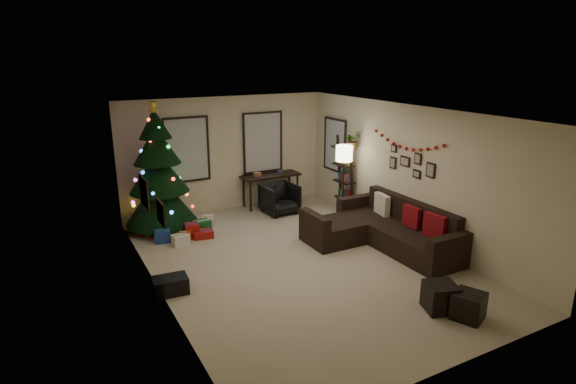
# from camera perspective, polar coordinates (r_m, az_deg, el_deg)

# --- Properties ---
(floor) EXTENTS (7.00, 7.00, 0.00)m
(floor) POSITION_cam_1_polar(r_m,az_deg,el_deg) (8.66, 1.33, -8.40)
(floor) COLOR #B8A88B
(floor) RESTS_ON ground
(ceiling) EXTENTS (7.00, 7.00, 0.00)m
(ceiling) POSITION_cam_1_polar(r_m,az_deg,el_deg) (7.91, 1.46, 9.63)
(ceiling) COLOR white
(ceiling) RESTS_ON floor
(wall_back) EXTENTS (5.00, 0.00, 5.00)m
(wall_back) POSITION_cam_1_polar(r_m,az_deg,el_deg) (11.26, -7.53, 4.59)
(wall_back) COLOR beige
(wall_back) RESTS_ON floor
(wall_front) EXTENTS (5.00, 0.00, 5.00)m
(wall_front) POSITION_cam_1_polar(r_m,az_deg,el_deg) (5.62, 19.65, -8.63)
(wall_front) COLOR beige
(wall_front) RESTS_ON floor
(wall_left) EXTENTS (0.00, 7.00, 7.00)m
(wall_left) POSITION_cam_1_polar(r_m,az_deg,el_deg) (7.32, -15.85, -2.42)
(wall_left) COLOR beige
(wall_left) RESTS_ON floor
(wall_right) EXTENTS (0.00, 7.00, 7.00)m
(wall_right) POSITION_cam_1_polar(r_m,az_deg,el_deg) (9.64, 14.40, 2.18)
(wall_right) COLOR beige
(wall_right) RESTS_ON floor
(window_back_left) EXTENTS (1.05, 0.06, 1.50)m
(window_back_left) POSITION_cam_1_polar(r_m,az_deg,el_deg) (10.90, -12.19, 5.03)
(window_back_left) COLOR #728CB2
(window_back_left) RESTS_ON wall_back
(window_back_right) EXTENTS (1.05, 0.06, 1.50)m
(window_back_right) POSITION_cam_1_polar(r_m,az_deg,el_deg) (11.57, -3.10, 6.02)
(window_back_right) COLOR #728CB2
(window_back_right) RESTS_ON wall_back
(window_right_wall) EXTENTS (0.06, 0.90, 1.30)m
(window_right_wall) POSITION_cam_1_polar(r_m,az_deg,el_deg) (11.53, 5.76, 5.68)
(window_right_wall) COLOR #728CB2
(window_right_wall) RESTS_ON wall_right
(christmas_tree) EXTENTS (1.51, 1.51, 2.80)m
(christmas_tree) POSITION_cam_1_polar(r_m,az_deg,el_deg) (10.24, -15.40, 1.84)
(christmas_tree) COLOR black
(christmas_tree) RESTS_ON floor
(presents) EXTENTS (1.50, 1.12, 0.30)m
(presents) POSITION_cam_1_polar(r_m,az_deg,el_deg) (9.97, -12.26, -4.65)
(presents) COLOR #14591E
(presents) RESTS_ON floor
(sofa) EXTENTS (1.96, 2.84, 0.89)m
(sofa) POSITION_cam_1_polar(r_m,az_deg,el_deg) (9.45, 11.36, -4.65)
(sofa) COLOR black
(sofa) RESTS_ON floor
(pillow_red_a) EXTENTS (0.17, 0.46, 0.45)m
(pillow_red_a) POSITION_cam_1_polar(r_m,az_deg,el_deg) (8.91, 17.37, -4.00)
(pillow_red_a) COLOR maroon
(pillow_red_a) RESTS_ON sofa
(pillow_red_b) EXTENTS (0.11, 0.41, 0.41)m
(pillow_red_b) POSITION_cam_1_polar(r_m,az_deg,el_deg) (9.31, 14.77, -2.91)
(pillow_red_b) COLOR maroon
(pillow_red_b) RESTS_ON sofa
(pillow_cream) EXTENTS (0.20, 0.46, 0.45)m
(pillow_cream) POSITION_cam_1_polar(r_m,az_deg,el_deg) (9.93, 11.33, -1.52)
(pillow_cream) COLOR beige
(pillow_cream) RESTS_ON sofa
(ottoman_near) EXTENTS (0.56, 0.56, 0.42)m
(ottoman_near) POSITION_cam_1_polar(r_m,az_deg,el_deg) (7.41, 17.99, -12.02)
(ottoman_near) COLOR black
(ottoman_near) RESTS_ON floor
(ottoman_far) EXTENTS (0.54, 0.54, 0.39)m
(ottoman_far) POSITION_cam_1_polar(r_m,az_deg,el_deg) (7.34, 21.04, -12.76)
(ottoman_far) COLOR black
(ottoman_far) RESTS_ON floor
(desk) EXTENTS (1.46, 0.52, 0.79)m
(desk) POSITION_cam_1_polar(r_m,az_deg,el_deg) (11.57, -2.12, 1.69)
(desk) COLOR black
(desk) RESTS_ON floor
(desk_chair) EXTENTS (0.73, 0.69, 0.71)m
(desk_chair) POSITION_cam_1_polar(r_m,az_deg,el_deg) (11.07, -1.01, -0.80)
(desk_chair) COLOR black
(desk_chair) RESTS_ON floor
(bookshelf) EXTENTS (0.30, 0.54, 1.84)m
(bookshelf) POSITION_cam_1_polar(r_m,az_deg,el_deg) (11.03, 6.90, 1.90)
(bookshelf) COLOR black
(bookshelf) RESTS_ON floor
(potted_plant) EXTENTS (0.58, 0.53, 0.56)m
(potted_plant) POSITION_cam_1_polar(r_m,az_deg,el_deg) (10.64, 7.84, 6.58)
(potted_plant) COLOR #4C4C4C
(potted_plant) RESTS_ON bookshelf
(floor_lamp) EXTENTS (0.36, 0.36, 1.72)m
(floor_lamp) POSITION_cam_1_polar(r_m,az_deg,el_deg) (10.36, 6.81, 4.07)
(floor_lamp) COLOR black
(floor_lamp) RESTS_ON floor
(art_map) EXTENTS (0.04, 0.60, 0.50)m
(art_map) POSITION_cam_1_polar(r_m,az_deg,el_deg) (8.02, -17.05, -0.01)
(art_map) COLOR black
(art_map) RESTS_ON wall_left
(art_abstract) EXTENTS (0.04, 0.45, 0.35)m
(art_abstract) POSITION_cam_1_polar(r_m,az_deg,el_deg) (7.00, -15.15, -2.46)
(art_abstract) COLOR black
(art_abstract) RESTS_ON wall_left
(gallery) EXTENTS (0.03, 1.25, 0.54)m
(gallery) POSITION_cam_1_polar(r_m,az_deg,el_deg) (9.52, 14.71, 3.36)
(gallery) COLOR black
(gallery) RESTS_ON wall_right
(garland) EXTENTS (0.08, 1.90, 0.30)m
(garland) POSITION_cam_1_polar(r_m,az_deg,el_deg) (9.52, 14.20, 5.82)
(garland) COLOR #A5140C
(garland) RESTS_ON wall_right
(stocking_left) EXTENTS (0.20, 0.05, 0.36)m
(stocking_left) POSITION_cam_1_polar(r_m,az_deg,el_deg) (11.31, -8.41, 4.78)
(stocking_left) COLOR #990F0C
(stocking_left) RESTS_ON wall_back
(stocking_right) EXTENTS (0.20, 0.05, 0.36)m
(stocking_right) POSITION_cam_1_polar(r_m,az_deg,el_deg) (11.39, -6.85, 5.47)
(stocking_right) COLOR #990F0C
(stocking_right) RESTS_ON wall_back
(storage_bin) EXTENTS (0.57, 0.40, 0.27)m
(storage_bin) POSITION_cam_1_polar(r_m,az_deg,el_deg) (7.77, -14.08, -10.92)
(storage_bin) COLOR black
(storage_bin) RESTS_ON floor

